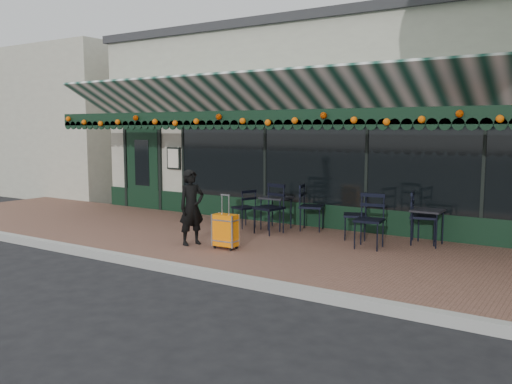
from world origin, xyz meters
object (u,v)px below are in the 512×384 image
Objects in this scene: chair_a_right at (424,217)px; suitcase at (226,231)px; chair_b_left at (244,208)px; cafe_table_b at (276,200)px; chair_a_front at (369,221)px; chair_b_right at (312,207)px; cafe_table_a at (428,213)px; chair_b_front at (269,209)px; woman at (192,207)px; chair_a_left at (355,216)px.

suitcase is at bearing 117.66° from chair_a_right.
cafe_table_b is at bearing 126.78° from chair_b_left.
chair_b_left is at bearing 84.60° from chair_a_right.
chair_a_right is at bearing 46.36° from chair_a_front.
chair_a_right is 1.01× the size of chair_b_right.
cafe_table_a is at bearing 39.47° from chair_a_front.
cafe_table_b reaches higher than cafe_table_a.
cafe_table_a is (2.88, 2.23, 0.26)m from suitcase.
chair_b_right is at bearing 64.68° from chair_b_front.
suitcase is 2.09m from chair_b_left.
suitcase is 3.65m from cafe_table_a.
cafe_table_a is at bearing 34.75° from suitcase.
chair_b_right reaches higher than cafe_table_b.
chair_a_front is 1.87m from chair_b_right.
woman is 1.41× the size of chair_b_right.
woman is 3.18m from chair_a_front.
cafe_table_b is 0.52m from chair_b_front.
chair_a_left is 0.93× the size of chair_b_right.
woman is 2.01× the size of cafe_table_b.
chair_b_left is 0.86× the size of chair_b_right.
cafe_table_b is at bearing 7.54° from woman.
woman is at bearing 111.95° from chair_a_right.
chair_a_right is at bearing -106.68° from chair_b_right.
cafe_table_a is 3.10m from cafe_table_b.
suitcase is at bearing -142.21° from cafe_table_a.
chair_a_left is 0.79m from chair_a_front.
chair_b_left is (-0.89, 1.89, 0.10)m from suitcase.
chair_a_right is (3.01, 0.24, -0.12)m from cafe_table_b.
chair_b_front reaches higher than chair_a_left.
chair_a_right is (3.50, 2.38, -0.19)m from woman.
cafe_table_b is 0.76m from chair_b_right.
cafe_table_a is at bearing 23.19° from chair_b_front.
chair_b_front is at bearing 90.44° from suitcase.
chair_a_right reaches higher than cafe_table_a.
chair_b_right is at bearing -130.50° from chair_a_left.
chair_a_right is at bearing 133.60° from cafe_table_a.
chair_b_front is at bearing -98.74° from chair_a_left.
chair_a_right is at bearing 81.38° from chair_a_left.
chair_a_right is 0.97× the size of chair_b_front.
cafe_table_a is at bearing -36.99° from woman.
chair_a_right is at bearing 25.45° from chair_b_front.
suitcase is 2.57m from chair_a_left.
suitcase is at bearing -65.30° from woman.
chair_a_right is 1.18× the size of chair_b_left.
cafe_table_b is 0.82× the size of chair_b_left.
woman is at bearing -158.50° from chair_a_front.
chair_a_right is 2.31m from chair_b_right.
chair_b_right is at bearing 75.67° from suitcase.
chair_a_left is at bearing -2.17° from cafe_table_b.
woman reaches higher than cafe_table_a.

